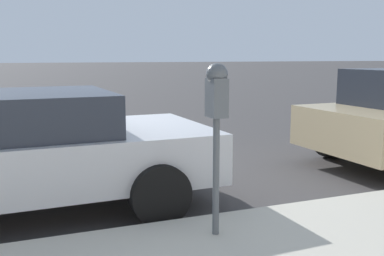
% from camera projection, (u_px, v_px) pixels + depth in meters
% --- Properties ---
extents(ground_plane, '(220.00, 220.00, 0.00)m').
position_uv_depth(ground_plane, '(113.00, 178.00, 6.41)').
color(ground_plane, '#3D3A3A').
extents(parking_meter, '(0.21, 0.19, 1.54)m').
position_uv_depth(parking_meter, '(217.00, 105.00, 3.89)').
color(parking_meter, '#4C5156').
rests_on(parking_meter, sidewalk).
extents(car_silver, '(2.25, 4.47, 1.34)m').
position_uv_depth(car_silver, '(7.00, 149.00, 4.89)').
color(car_silver, '#B7BABF').
rests_on(car_silver, ground_plane).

